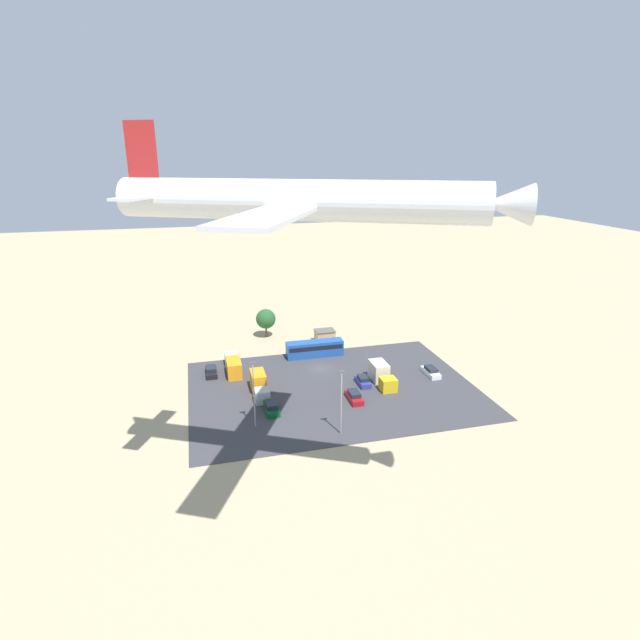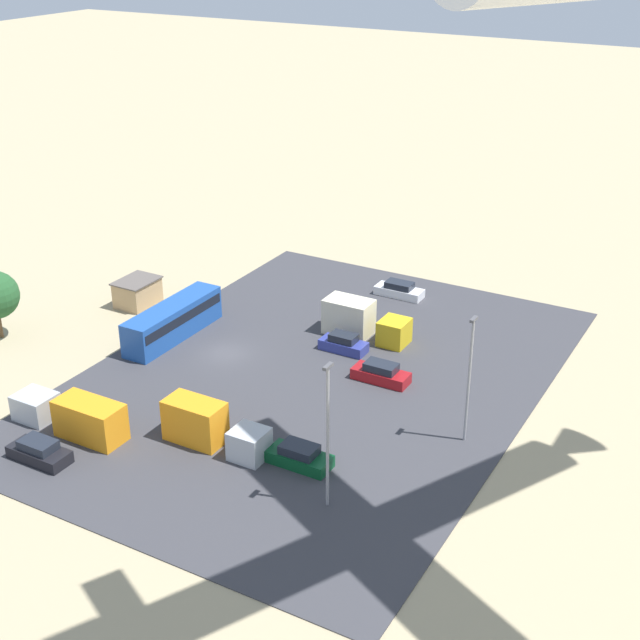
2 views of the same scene
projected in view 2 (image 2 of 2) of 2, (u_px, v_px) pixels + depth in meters
ground_plane at (226, 354)px, 75.62m from camera, size 400.00×400.00×0.00m
parking_lot_surface at (314, 378)px, 71.76m from camera, size 47.03×33.87×0.08m
shed_building at (137, 292)px, 84.36m from camera, size 4.12×3.20×2.54m
bus at (173, 320)px, 77.80m from camera, size 10.97×2.62×3.04m
parked_car_0 at (299, 456)px, 60.33m from camera, size 1.97×4.46×1.52m
parked_car_1 at (381, 373)px, 70.95m from camera, size 1.83×4.62×1.56m
parked_car_2 at (39, 452)px, 60.82m from camera, size 1.94×4.48×1.55m
parked_car_3 at (399, 290)px, 86.36m from camera, size 1.82×4.70×1.45m
parked_car_4 at (343, 344)px, 75.74m from camera, size 1.75×4.07×1.56m
parked_truck_0 at (361, 321)px, 78.00m from camera, size 2.58×7.68×3.18m
parked_truck_1 at (210, 427)px, 62.22m from camera, size 2.31×7.91×3.08m
parked_truck_2 at (74, 416)px, 63.81m from camera, size 2.45×9.30×2.82m
light_pole_lot_centre at (328, 431)px, 54.24m from camera, size 0.90×0.28×10.04m
light_pole_lot_edge at (469, 375)px, 61.16m from camera, size 0.90×0.28×9.58m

